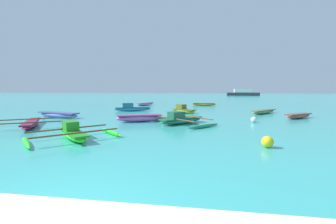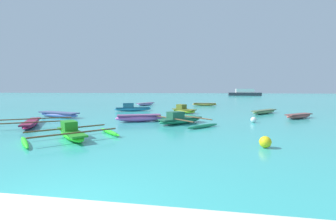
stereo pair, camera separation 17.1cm
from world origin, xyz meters
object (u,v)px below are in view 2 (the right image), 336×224
moored_boat_3 (146,104)px  moored_boat_7 (180,120)px  moored_boat_4 (139,118)px  mooring_buoy_1 (254,120)px  moored_boat_0 (184,110)px  moored_boat_2 (59,114)px  distant_ferry (245,93)px  moored_boat_1 (264,112)px  moored_boat_8 (31,123)px  moored_boat_10 (132,108)px  moored_boat_9 (71,133)px  moored_boat_5 (205,104)px  moored_boat_6 (299,116)px  mooring_buoy_0 (265,142)px

moored_boat_3 → moored_boat_7: moored_boat_7 is taller
moored_boat_4 → mooring_buoy_1: 7.50m
moored_boat_0 → mooring_buoy_1: moored_boat_0 is taller
moored_boat_2 → distant_ferry: bearing=84.4°
moored_boat_1 → distant_ferry: 57.60m
moored_boat_8 → moored_boat_10: moored_boat_10 is taller
moored_boat_2 → moored_boat_9: 8.62m
moored_boat_2 → moored_boat_0: bearing=42.4°
moored_boat_8 → distant_ferry: 70.36m
moored_boat_5 → moored_boat_7: (-1.60, -15.80, 0.05)m
moored_boat_1 → moored_boat_10: 12.32m
moored_boat_0 → moored_boat_1: size_ratio=0.82×
moored_boat_7 → mooring_buoy_1: 4.83m
moored_boat_5 → moored_boat_6: size_ratio=1.24×
moored_boat_6 → moored_boat_7: 9.30m
distant_ferry → moored_boat_0: bearing=-104.9°
mooring_buoy_1 → distant_ferry: 63.60m
mooring_buoy_0 → distant_ferry: size_ratio=0.04×
distant_ferry → mooring_buoy_0: bearing=-99.2°
moored_boat_9 → moored_boat_5: bearing=118.6°
moored_boat_4 → moored_boat_7: moored_boat_7 is taller
moored_boat_10 → moored_boat_9: bearing=-107.6°
moored_boat_1 → moored_boat_9: moored_boat_9 is taller
moored_boat_8 → moored_boat_9: moored_boat_9 is taller
moored_boat_2 → moored_boat_10: size_ratio=1.12×
moored_boat_1 → moored_boat_5: bearing=72.7°
moored_boat_3 → mooring_buoy_0: 22.90m
moored_boat_0 → moored_boat_1: (7.10, 0.56, -0.08)m
moored_boat_0 → moored_boat_9: bearing=-73.7°
moored_boat_4 → moored_boat_7: (2.77, -0.45, -0.00)m
moored_boat_1 → moored_boat_7: (-6.78, -6.95, 0.07)m
moored_boat_5 → distant_ferry: (13.35, 48.16, 0.72)m
moored_boat_3 → moored_boat_9: (1.95, -20.32, 0.04)m
moored_boat_2 → moored_boat_3: moored_boat_2 is taller
distant_ferry → moored_boat_4: bearing=-105.6°
moored_boat_2 → mooring_buoy_1: bearing=13.6°
moored_boat_0 → moored_boat_7: bearing=-51.7°
moored_boat_4 → moored_boat_5: (4.37, 15.35, -0.06)m
moored_boat_0 → moored_boat_10: bearing=-156.0°
moored_boat_0 → mooring_buoy_0: moored_boat_0 is taller
moored_boat_1 → mooring_buoy_1: bearing=-157.6°
moored_boat_7 → moored_boat_9: size_ratio=1.10×
moored_boat_0 → moored_boat_10: moored_boat_10 is taller
moored_boat_8 → mooring_buoy_0: 12.54m
mooring_buoy_1 → moored_boat_4: bearing=-174.3°
moored_boat_3 → moored_boat_5: size_ratio=1.03×
moored_boat_3 → moored_boat_6: (14.66, -11.42, -0.01)m
moored_boat_4 → moored_boat_10: 7.52m
moored_boat_0 → moored_boat_5: bearing=113.8°
moored_boat_0 → moored_boat_7: size_ratio=0.55×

